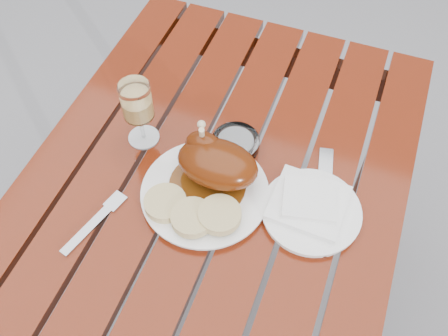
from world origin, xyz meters
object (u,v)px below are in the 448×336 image
Objects in this scene: wine_glass at (139,114)px; table at (209,273)px; side_plate at (311,212)px; ashtray at (236,143)px; dinner_plate at (205,193)px.

table is at bearing -28.91° from wine_glass.
ashtray is (-0.20, 0.11, 0.01)m from side_plate.
table is 0.51m from wine_glass.
wine_glass is (-0.19, 0.09, 0.07)m from dinner_plate.
ashtray is at bearing 84.67° from table.
side_plate reaches higher than table.
table is 4.48× the size of dinner_plate.
dinner_plate is at bearing -26.68° from wine_glass.
dinner_plate is (-0.00, 0.01, 0.38)m from table.
side_plate is at bearing -8.41° from wine_glass.
ashtray is at bearing 13.47° from wine_glass.
side_plate is (0.41, -0.06, -0.07)m from wine_glass.
dinner_plate and side_plate have the same top height.
wine_glass is at bearing 171.59° from side_plate.
wine_glass reaches higher than ashtray.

